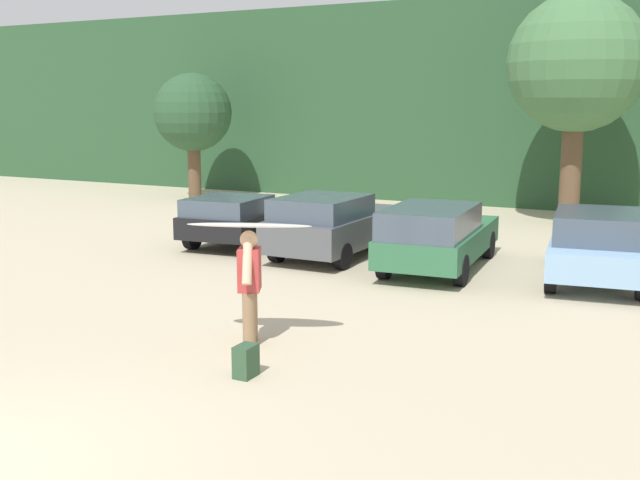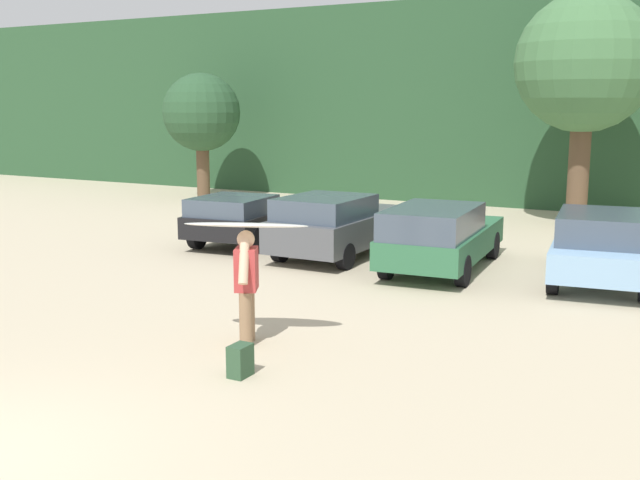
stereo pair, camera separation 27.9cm
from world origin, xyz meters
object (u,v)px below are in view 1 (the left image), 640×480
Objects in this scene: parked_car_black at (243,217)px; parked_car_forest_green at (437,235)px; surfboard_white at (249,225)px; person_adult at (250,281)px; parked_car_sky_blue at (597,244)px; backpack_dropped at (246,361)px; parked_car_dark_gray at (334,224)px.

parked_car_black is 0.93× the size of parked_car_forest_green.
parked_car_forest_green is at bearing -103.56° from parked_car_black.
surfboard_white reaches higher than parked_car_black.
surfboard_white reaches higher than person_adult.
parked_car_sky_blue is (9.00, -0.22, 0.07)m from parked_car_black.
parked_car_forest_green is 2.43× the size of surfboard_white.
parked_car_sky_blue is at bearing -141.54° from surfboard_white.
parked_car_forest_green is 6.43m from person_adult.
surfboard_white is at bearing 119.66° from backpack_dropped.
surfboard_white is (1.97, -6.87, 1.10)m from parked_car_dark_gray.
parked_car_forest_green is at bearing -118.16° from surfboard_white.
parked_car_forest_green reaches higher than parked_car_sky_blue.
parked_car_sky_blue is (3.33, 0.56, -0.01)m from parked_car_forest_green.
parked_car_sky_blue reaches higher than backpack_dropped.
parked_car_sky_blue is at bearing 67.05° from backpack_dropped.
parked_car_sky_blue is 2.35× the size of surfboard_white.
parked_car_forest_green reaches higher than parked_car_black.
parked_car_dark_gray is (2.90, -0.39, 0.07)m from parked_car_black.
person_adult is at bearing 120.13° from backpack_dropped.
backpack_dropped is at bearing 98.53° from surfboard_white.
parked_car_black is 10.08m from backpack_dropped.
parked_car_forest_green is at bearing -124.11° from person_adult.
parked_car_forest_green is at bearing 92.23° from parked_car_sky_blue.
parked_car_dark_gray is 6.10m from parked_car_sky_blue.
surfboard_white is at bearing -151.85° from parked_car_black.
parked_car_dark_gray is 0.92× the size of parked_car_forest_green.
person_adult reaches higher than parked_car_forest_green.
backpack_dropped is at bearing -161.38° from parked_car_dark_gray.
parked_car_sky_blue is 8.23m from surfboard_white.
parked_car_black is at bearing 77.52° from parked_car_forest_green.
parked_car_dark_gray is 0.95× the size of parked_car_sky_blue.
parked_car_dark_gray is at bearing 84.29° from parked_car_sky_blue.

